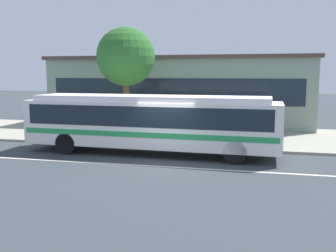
{
  "coord_description": "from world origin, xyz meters",
  "views": [
    {
      "loc": [
        3.7,
        -15.3,
        3.73
      ],
      "look_at": [
        -0.23,
        1.83,
        1.3
      ],
      "focal_mm": 40.35,
      "sensor_mm": 36.0,
      "label": 1
    }
  ],
  "objects": [
    {
      "name": "ground_plane",
      "position": [
        0.0,
        0.0,
        0.0
      ],
      "size": [
        120.0,
        120.0,
        0.0
      ],
      "primitive_type": "plane",
      "color": "#343B40"
    },
    {
      "name": "sidewalk_slab",
      "position": [
        0.0,
        6.9,
        0.06
      ],
      "size": [
        60.0,
        8.0,
        0.12
      ],
      "primitive_type": "cube",
      "color": "#9D9A89",
      "rests_on": "ground_plane"
    },
    {
      "name": "lane_stripe_center",
      "position": [
        0.0,
        -0.8,
        0.0
      ],
      "size": [
        56.0,
        0.16,
        0.01
      ],
      "primitive_type": "cube",
      "color": "silver",
      "rests_on": "ground_plane"
    },
    {
      "name": "transit_bus",
      "position": [
        -0.99,
        1.55,
        1.59
      ],
      "size": [
        11.95,
        2.94,
        2.73
      ],
      "color": "white",
      "rests_on": "ground_plane"
    },
    {
      "name": "pedestrian_waiting_near_sign",
      "position": [
        4.76,
        3.45,
        1.09
      ],
      "size": [
        0.43,
        0.43,
        1.66
      ],
      "color": "slate",
      "rests_on": "sidewalk_slab"
    },
    {
      "name": "pedestrian_walking_along_curb",
      "position": [
        4.15,
        4.65,
        1.12
      ],
      "size": [
        0.37,
        0.37,
        1.72
      ],
      "color": "#352930",
      "rests_on": "sidewalk_slab"
    },
    {
      "name": "bus_stop_sign",
      "position": [
        3.15,
        3.67,
        1.61
      ],
      "size": [
        0.11,
        0.44,
        2.31
      ],
      "color": "gray",
      "rests_on": "sidewalk_slab"
    },
    {
      "name": "street_tree_near_stop",
      "position": [
        -3.57,
        5.55,
        4.67
      ],
      "size": [
        3.36,
        3.36,
        6.27
      ],
      "color": "brown",
      "rests_on": "sidewalk_slab"
    },
    {
      "name": "station_building",
      "position": [
        -1.61,
        13.13,
        2.48
      ],
      "size": [
        18.58,
        8.68,
        4.95
      ],
      "color": "gray",
      "rests_on": "ground_plane"
    }
  ]
}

